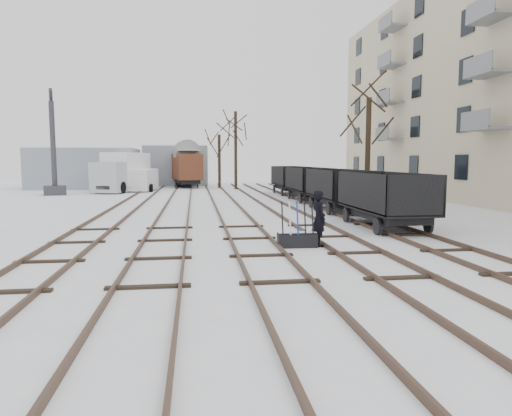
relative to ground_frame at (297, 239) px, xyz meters
The scene contains 17 objects.
ground 1.89m from the ground_frame, 137.46° to the right, with size 120.00×120.00×0.00m, color white.
tracks 12.49m from the ground_frame, 96.32° to the left, with size 13.90×52.00×0.16m.
shed_left 37.64m from the ground_frame, 112.48° to the left, with size 10.00×8.00×4.10m.
shed_right 39.16m from the ground_frame, 97.90° to the left, with size 7.00×6.00×4.50m.
ground_frame is the anchor object (origin of this frame).
worker 1.00m from the ground_frame, ahead, with size 0.68×0.45×1.86m, color black.
freight_wagon_a 6.04m from the ground_frame, 39.68° to the left, with size 2.27×5.68×2.32m.
freight_wagon_b 11.25m from the ground_frame, 65.69° to the left, with size 2.27×5.68×2.32m.
freight_wagon_c 17.28m from the ground_frame, 74.46° to the left, with size 2.27×5.68×2.32m.
freight_wagon_d 23.50m from the ground_frame, 78.65° to the left, with size 2.27×5.68×2.32m.
box_van_wagon 33.93m from the ground_frame, 96.97° to the left, with size 3.58×5.44×3.84m.
lorry 30.06m from the ground_frame, 109.06° to the left, with size 3.96×8.11×3.52m.
panel_van 29.85m from the ground_frame, 105.79° to the left, with size 2.61×4.83×2.03m.
crane 29.06m from the ground_frame, 120.47° to the left, with size 2.10×5.11×8.55m.
tree_near 12.75m from the ground_frame, 58.52° to the left, with size 0.30×0.30×6.36m, color black.
tree_far_left 32.53m from the ground_frame, 91.39° to the left, with size 0.30×0.30×5.44m, color black.
tree_far_right 30.44m from the ground_frame, 88.68° to the left, with size 0.30×0.30×7.55m, color black.
Camera 1 is at (-1.93, -13.19, 2.86)m, focal length 32.00 mm.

